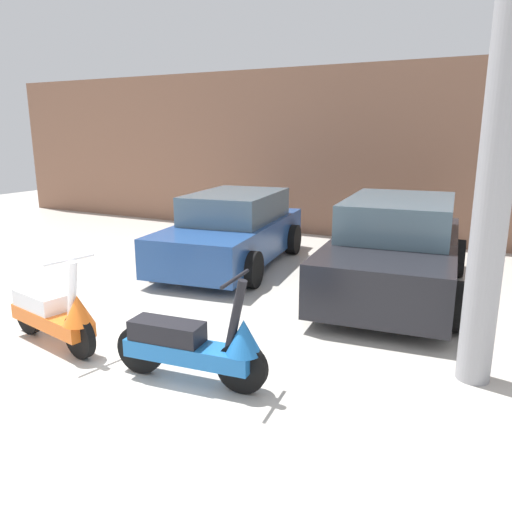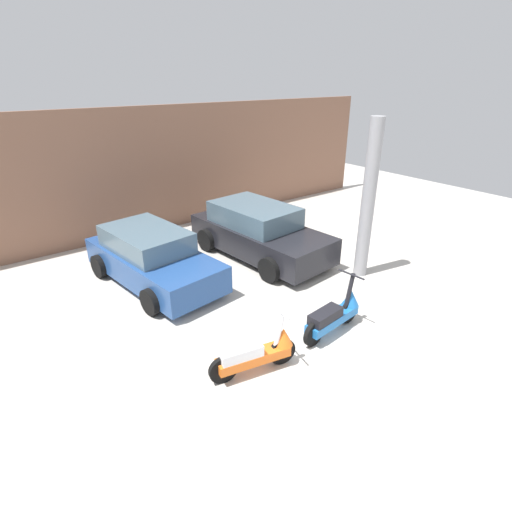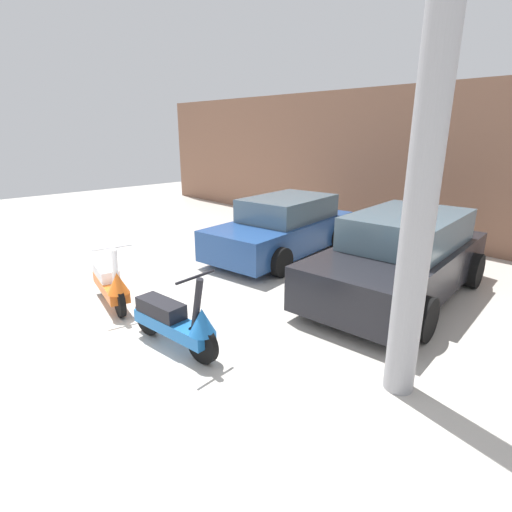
{
  "view_description": "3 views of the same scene",
  "coord_description": "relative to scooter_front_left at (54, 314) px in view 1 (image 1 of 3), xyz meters",
  "views": [
    {
      "loc": [
        3.8,
        -2.73,
        2.41
      ],
      "look_at": [
        0.89,
        2.93,
        0.81
      ],
      "focal_mm": 35.0,
      "sensor_mm": 36.0,
      "label": 1
    },
    {
      "loc": [
        -3.96,
        -3.36,
        4.66
      ],
      "look_at": [
        0.94,
        3.12,
        0.94
      ],
      "focal_mm": 28.0,
      "sensor_mm": 36.0,
      "label": 2
    },
    {
      "loc": [
        5.33,
        -1.5,
        2.76
      ],
      "look_at": [
        0.83,
        2.78,
        0.79
      ],
      "focal_mm": 28.0,
      "sensor_mm": 36.0,
      "label": 3
    }
  ],
  "objects": [
    {
      "name": "car_rear_center",
      "position": [
        2.98,
        3.85,
        0.28
      ],
      "size": [
        2.32,
        4.32,
        1.42
      ],
      "rotation": [
        0.0,
        0.0,
        -1.48
      ],
      "color": "black",
      "rests_on": "ground_plane"
    },
    {
      "name": "support_column_side",
      "position": [
        4.32,
        1.35,
        1.52
      ],
      "size": [
        0.32,
        0.32,
        3.83
      ],
      "primitive_type": "cylinder",
      "color": "#99999E",
      "rests_on": "ground_plane"
    },
    {
      "name": "ground_plane",
      "position": [
        0.66,
        -0.95,
        -0.39
      ],
      "size": [
        28.0,
        28.0,
        0.0
      ],
      "primitive_type": "plane",
      "color": "beige"
    },
    {
      "name": "car_rear_left",
      "position": [
        -0.04,
        4.14,
        0.23
      ],
      "size": [
        2.25,
        4.05,
        1.31
      ],
      "rotation": [
        0.0,
        0.0,
        -1.44
      ],
      "color": "navy",
      "rests_on": "ground_plane"
    },
    {
      "name": "scooter_front_left",
      "position": [
        0.0,
        0.0,
        0.0
      ],
      "size": [
        1.58,
        0.66,
        1.11
      ],
      "rotation": [
        0.0,
        0.0,
        -0.2
      ],
      "color": "black",
      "rests_on": "ground_plane"
    },
    {
      "name": "scooter_front_right",
      "position": [
        1.91,
        0.01,
        0.01
      ],
      "size": [
        1.62,
        0.58,
        1.13
      ],
      "rotation": [
        0.0,
        0.0,
        0.11
      ],
      "color": "black",
      "rests_on": "ground_plane"
    },
    {
      "name": "wall_back",
      "position": [
        0.66,
        7.44,
        1.52
      ],
      "size": [
        19.6,
        0.12,
        3.83
      ],
      "primitive_type": "cube",
      "color": "#845B47",
      "rests_on": "ground_plane"
    }
  ]
}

